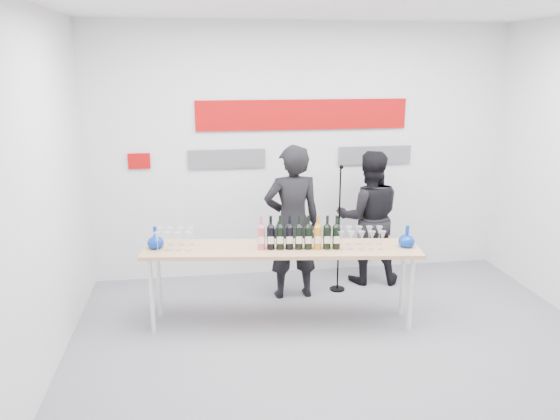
{
  "coord_description": "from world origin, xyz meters",
  "views": [
    {
      "loc": [
        -1.24,
        -4.36,
        2.52
      ],
      "look_at": [
        -0.46,
        0.7,
        1.15
      ],
      "focal_mm": 35.0,
      "sensor_mm": 36.0,
      "label": 1
    }
  ],
  "objects_px": {
    "presenter_right": "(369,218)",
    "mic_stand": "(338,253)",
    "tasting_table": "(282,253)",
    "presenter_left": "(292,223)"
  },
  "relations": [
    {
      "from": "presenter_right",
      "to": "mic_stand",
      "type": "relative_size",
      "value": 1.07
    },
    {
      "from": "tasting_table",
      "to": "mic_stand",
      "type": "distance_m",
      "value": 1.09
    },
    {
      "from": "presenter_left",
      "to": "presenter_right",
      "type": "bearing_deg",
      "value": -165.75
    },
    {
      "from": "presenter_left",
      "to": "mic_stand",
      "type": "relative_size",
      "value": 1.16
    },
    {
      "from": "presenter_left",
      "to": "presenter_right",
      "type": "distance_m",
      "value": 1.01
    },
    {
      "from": "tasting_table",
      "to": "mic_stand",
      "type": "bearing_deg",
      "value": 50.92
    },
    {
      "from": "tasting_table",
      "to": "presenter_left",
      "type": "xyz_separation_m",
      "value": [
        0.22,
        0.65,
        0.11
      ]
    },
    {
      "from": "tasting_table",
      "to": "presenter_left",
      "type": "height_order",
      "value": "presenter_left"
    },
    {
      "from": "presenter_left",
      "to": "presenter_right",
      "type": "relative_size",
      "value": 1.09
    },
    {
      "from": "mic_stand",
      "to": "presenter_left",
      "type": "bearing_deg",
      "value": -153.28
    }
  ]
}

